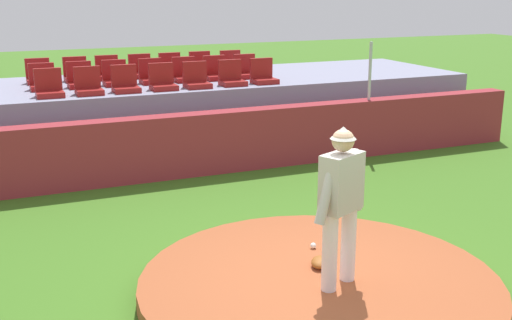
# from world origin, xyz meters

# --- Properties ---
(ground_plane) EXTENTS (60.00, 60.00, 0.00)m
(ground_plane) POSITION_xyz_m (0.00, 0.00, 0.00)
(ground_plane) COLOR #3B6D1D
(pitchers_mound) EXTENTS (3.99, 3.99, 0.22)m
(pitchers_mound) POSITION_xyz_m (0.00, 0.00, 0.11)
(pitchers_mound) COLOR #9E4F2C
(pitchers_mound) RESTS_ON ground_plane
(pitcher) EXTENTS (0.75, 0.44, 1.74)m
(pitcher) POSITION_xyz_m (0.11, -0.22, 1.23)
(pitcher) COLOR white
(pitcher) RESTS_ON pitchers_mound
(baseball) EXTENTS (0.07, 0.07, 0.07)m
(baseball) POSITION_xyz_m (0.32, 0.75, 0.26)
(baseball) COLOR white
(baseball) RESTS_ON pitchers_mound
(fielding_glove) EXTENTS (0.33, 0.36, 0.11)m
(fielding_glove) POSITION_xyz_m (0.14, 0.26, 0.27)
(fielding_glove) COLOR brown
(fielding_glove) RESTS_ON pitchers_mound
(brick_barrier) EXTENTS (14.37, 0.40, 1.12)m
(brick_barrier) POSITION_xyz_m (0.00, 5.09, 0.56)
(brick_barrier) COLOR maroon
(brick_barrier) RESTS_ON ground_plane
(fence_post_right) EXTENTS (0.06, 0.06, 1.14)m
(fence_post_right) POSITION_xyz_m (3.86, 5.09, 1.69)
(fence_post_right) COLOR silver
(fence_post_right) RESTS_ON brick_barrier
(bleacher_platform) EXTENTS (13.88, 3.40, 1.38)m
(bleacher_platform) POSITION_xyz_m (0.00, 7.53, 0.69)
(bleacher_platform) COLOR gray
(bleacher_platform) RESTS_ON ground_plane
(stadium_chair_0) EXTENTS (0.48, 0.44, 0.50)m
(stadium_chair_0) POSITION_xyz_m (-2.10, 6.37, 1.54)
(stadium_chair_0) COLOR maroon
(stadium_chair_0) RESTS_ON bleacher_platform
(stadium_chair_1) EXTENTS (0.48, 0.44, 0.50)m
(stadium_chair_1) POSITION_xyz_m (-1.40, 6.36, 1.54)
(stadium_chair_1) COLOR maroon
(stadium_chair_1) RESTS_ON bleacher_platform
(stadium_chair_2) EXTENTS (0.48, 0.44, 0.50)m
(stadium_chair_2) POSITION_xyz_m (-0.72, 6.37, 1.54)
(stadium_chair_2) COLOR maroon
(stadium_chair_2) RESTS_ON bleacher_platform
(stadium_chair_3) EXTENTS (0.48, 0.44, 0.50)m
(stadium_chair_3) POSITION_xyz_m (0.00, 6.36, 1.54)
(stadium_chair_3) COLOR maroon
(stadium_chair_3) RESTS_ON bleacher_platform
(stadium_chair_4) EXTENTS (0.48, 0.44, 0.50)m
(stadium_chair_4) POSITION_xyz_m (0.67, 6.34, 1.54)
(stadium_chair_4) COLOR maroon
(stadium_chair_4) RESTS_ON bleacher_platform
(stadium_chair_5) EXTENTS (0.48, 0.44, 0.50)m
(stadium_chair_5) POSITION_xyz_m (1.42, 6.35, 1.54)
(stadium_chair_5) COLOR maroon
(stadium_chair_5) RESTS_ON bleacher_platform
(stadium_chair_6) EXTENTS (0.48, 0.44, 0.50)m
(stadium_chair_6) POSITION_xyz_m (2.12, 6.36, 1.54)
(stadium_chair_6) COLOR maroon
(stadium_chair_6) RESTS_ON bleacher_platform
(stadium_chair_7) EXTENTS (0.48, 0.44, 0.50)m
(stadium_chair_7) POSITION_xyz_m (-2.13, 7.25, 1.54)
(stadium_chair_7) COLOR maroon
(stadium_chair_7) RESTS_ON bleacher_platform
(stadium_chair_8) EXTENTS (0.48, 0.44, 0.50)m
(stadium_chair_8) POSITION_xyz_m (-1.42, 7.26, 1.54)
(stadium_chair_8) COLOR maroon
(stadium_chair_8) RESTS_ON bleacher_platform
(stadium_chair_9) EXTENTS (0.48, 0.44, 0.50)m
(stadium_chair_9) POSITION_xyz_m (-0.73, 7.26, 1.54)
(stadium_chair_9) COLOR maroon
(stadium_chair_9) RESTS_ON bleacher_platform
(stadium_chair_10) EXTENTS (0.48, 0.44, 0.50)m
(stadium_chair_10) POSITION_xyz_m (0.01, 7.24, 1.54)
(stadium_chair_10) COLOR maroon
(stadium_chair_10) RESTS_ON bleacher_platform
(stadium_chair_11) EXTENTS (0.48, 0.44, 0.50)m
(stadium_chair_11) POSITION_xyz_m (0.71, 7.24, 1.54)
(stadium_chair_11) COLOR maroon
(stadium_chair_11) RESTS_ON bleacher_platform
(stadium_chair_12) EXTENTS (0.48, 0.44, 0.50)m
(stadium_chair_12) POSITION_xyz_m (1.40, 7.23, 1.54)
(stadium_chair_12) COLOR maroon
(stadium_chair_12) RESTS_ON bleacher_platform
(stadium_chair_13) EXTENTS (0.48, 0.44, 0.50)m
(stadium_chair_13) POSITION_xyz_m (2.09, 7.23, 1.54)
(stadium_chair_13) COLOR maroon
(stadium_chair_13) RESTS_ON bleacher_platform
(stadium_chair_14) EXTENTS (0.48, 0.44, 0.50)m
(stadium_chair_14) POSITION_xyz_m (-2.12, 8.16, 1.54)
(stadium_chair_14) COLOR maroon
(stadium_chair_14) RESTS_ON bleacher_platform
(stadium_chair_15) EXTENTS (0.48, 0.44, 0.50)m
(stadium_chair_15) POSITION_xyz_m (-1.37, 8.16, 1.54)
(stadium_chair_15) COLOR maroon
(stadium_chair_15) RESTS_ON bleacher_platform
(stadium_chair_16) EXTENTS (0.48, 0.44, 0.50)m
(stadium_chair_16) POSITION_xyz_m (-0.70, 8.18, 1.54)
(stadium_chair_16) COLOR maroon
(stadium_chair_16) RESTS_ON bleacher_platform
(stadium_chair_17) EXTENTS (0.48, 0.44, 0.50)m
(stadium_chair_17) POSITION_xyz_m (0.01, 8.17, 1.54)
(stadium_chair_17) COLOR maroon
(stadium_chair_17) RESTS_ON bleacher_platform
(stadium_chair_18) EXTENTS (0.48, 0.44, 0.50)m
(stadium_chair_18) POSITION_xyz_m (0.68, 8.16, 1.54)
(stadium_chair_18) COLOR maroon
(stadium_chair_18) RESTS_ON bleacher_platform
(stadium_chair_19) EXTENTS (0.48, 0.44, 0.50)m
(stadium_chair_19) POSITION_xyz_m (1.39, 8.18, 1.54)
(stadium_chair_19) COLOR maroon
(stadium_chair_19) RESTS_ON bleacher_platform
(stadium_chair_20) EXTENTS (0.48, 0.44, 0.50)m
(stadium_chair_20) POSITION_xyz_m (2.11, 8.13, 1.54)
(stadium_chair_20) COLOR maroon
(stadium_chair_20) RESTS_ON bleacher_platform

